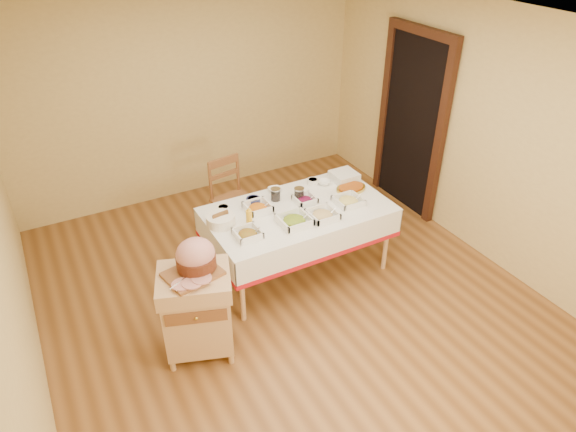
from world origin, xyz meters
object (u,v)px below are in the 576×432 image
Objects in this scene: butcher_cart at (197,309)px; mustard_bottle at (249,217)px; dining_table at (298,222)px; preserve_jar_right at (299,195)px; bread_basket at (221,220)px; plate_stack at (344,176)px; brass_platter at (351,188)px; dining_chair at (232,199)px; ham_on_board at (195,258)px; preserve_jar_left at (276,195)px.

butcher_cart is 1.01m from mustard_bottle.
dining_table is 0.28m from preserve_jar_right.
plate_stack is at bearing 6.65° from bread_basket.
bread_basket is 0.82× the size of brass_platter.
dining_table is 5.48× the size of brass_platter.
butcher_cart is 4.46× the size of mustard_bottle.
preserve_jar_right is 0.51× the size of plate_stack.
butcher_cart is 1.61m from preserve_jar_right.
mustard_bottle is at bearing -102.92° from dining_chair.
butcher_cart is at bearing -152.26° from preserve_jar_right.
ham_on_board reaches higher than butcher_cart.
bread_basket is 1.52m from plate_stack.
dining_chair is (-0.32, 0.93, -0.11)m from dining_table.
dining_table is at bearing 23.60° from ham_on_board.
bread_basket is at bearing 178.79° from brass_platter.
ham_on_board is 3.43× the size of preserve_jar_left.
ham_on_board reaches higher than mustard_bottle.
preserve_jar_left reaches higher than dining_table.
butcher_cart is 1.49m from preserve_jar_left.
ham_on_board reaches higher than bread_basket.
preserve_jar_right is 0.49× the size of bread_basket.
ham_on_board is 1.65× the size of bread_basket.
mustard_bottle is at bearing 36.67° from butcher_cart.
preserve_jar_left is at bearing 33.44° from mustard_bottle.
plate_stack is at bearing 22.98° from butcher_cart.
bread_basket reaches higher than dining_table.
plate_stack is at bearing 1.13° from preserve_jar_left.
ham_on_board is 2.41× the size of mustard_bottle.
plate_stack is at bearing 76.02° from brass_platter.
butcher_cart is 2.23m from plate_stack.
dining_chair is at bearing 118.19° from preserve_jar_right.
butcher_cart is 1.80m from dining_chair.
ham_on_board reaches higher than preserve_jar_left.
dining_table is at bearing -174.02° from brass_platter.
plate_stack is (1.99, 0.83, -0.15)m from ham_on_board.
ham_on_board is 2.16m from plate_stack.
preserve_jar_left is (1.14, 0.81, -0.14)m from ham_on_board.
mustard_bottle reaches higher than plate_stack.
preserve_jar_right is 0.40× the size of brass_platter.
plate_stack is at bearing 20.79° from dining_table.
mustard_bottle is (-0.54, -0.02, 0.24)m from dining_table.
dining_chair reaches higher than brass_platter.
butcher_cart is 0.88× the size of dining_chair.
mustard_bottle is 0.27m from bread_basket.
preserve_jar_left is at bearing 152.27° from preserve_jar_right.
preserve_jar_right is 0.66m from mustard_bottle.
butcher_cart is at bearing -157.02° from plate_stack.
dining_chair is 1.81m from ham_on_board.
plate_stack reaches higher than butcher_cart.
preserve_jar_left is (-0.12, 0.26, 0.22)m from dining_table.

